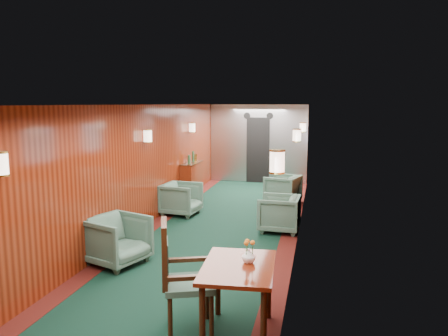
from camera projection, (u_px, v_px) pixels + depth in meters
name	position (u px, v px, depth m)	size (l,w,h in m)	color
room	(212.00, 149.00, 7.64)	(12.00, 12.10, 2.40)	black
bulkhead	(258.00, 144.00, 13.42)	(2.98, 0.17, 2.39)	#B4B6BC
windows_right	(298.00, 160.00, 7.60)	(0.02, 8.60, 0.80)	#B6B7BD
wall_sconces	(219.00, 137.00, 8.17)	(2.97, 7.97, 0.25)	#FFE4C6
dining_table	(238.00, 277.00, 4.49)	(0.79, 1.08, 0.78)	maroon
side_chair	(178.00, 272.00, 4.61)	(0.68, 0.70, 1.21)	#1A3D32
credenza	(192.00, 180.00, 11.18)	(0.33, 1.04, 1.21)	maroon
flower_vase	(249.00, 256.00, 4.53)	(0.14, 0.14, 0.15)	white
armchair_left_near	(117.00, 240.00, 6.60)	(0.79, 0.81, 0.74)	#1A3D32
armchair_left_far	(181.00, 199.00, 9.55)	(0.75, 0.77, 0.70)	#1A3D32
armchair_right_near	(279.00, 213.00, 8.30)	(0.74, 0.76, 0.69)	#1A3D32
armchair_right_far	(283.00, 189.00, 10.66)	(0.74, 0.77, 0.70)	#1A3D32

